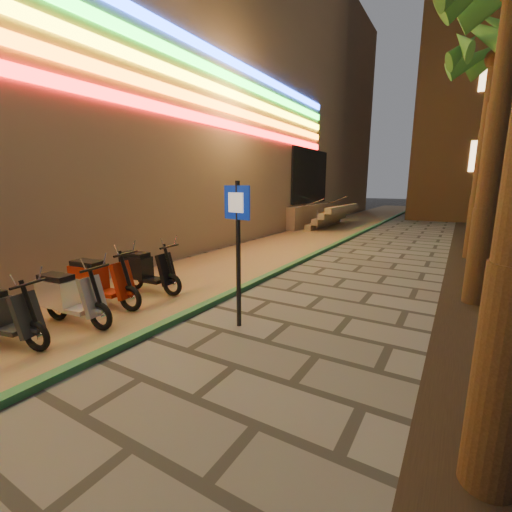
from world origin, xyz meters
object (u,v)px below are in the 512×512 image
Objects in this scene: pedestrian_sign at (238,235)px; scooter_9 at (145,270)px; scooter_8 at (98,281)px; scooter_7 at (67,297)px.

scooter_9 is at bearing 179.40° from pedestrian_sign.
pedestrian_sign is 3.11m from scooter_9.
pedestrian_sign reaches higher than scooter_8.
scooter_7 is 0.97× the size of scooter_9.
pedestrian_sign is 3.14m from scooter_7.
scooter_9 is at bearing 80.83° from scooter_8.
scooter_7 is (-2.58, -1.41, -1.09)m from pedestrian_sign.
scooter_8 is (-0.32, 0.82, 0.03)m from scooter_7.
scooter_8 is (-2.91, -0.60, -1.06)m from pedestrian_sign.
scooter_8 reaches higher than scooter_9.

